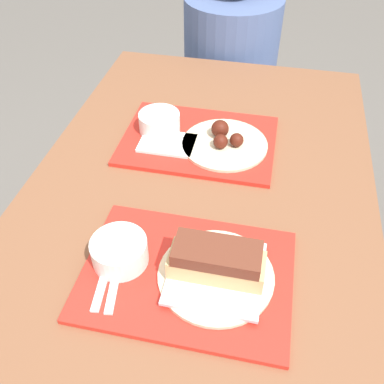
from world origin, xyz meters
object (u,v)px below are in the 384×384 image
(tray_near, at_px, (187,275))
(bowl_coleslaw_near, at_px, (119,250))
(person_seated_across, at_px, (231,51))
(wings_plate_far, at_px, (224,141))
(tray_far, at_px, (199,140))
(bowl_coleslaw_far, at_px, (159,121))
(brisket_sandwich_plate, at_px, (216,267))

(tray_near, relative_size, bowl_coleslaw_near, 3.66)
(person_seated_across, bearing_deg, wings_plate_far, -83.61)
(tray_far, height_order, wings_plate_far, wings_plate_far)
(bowl_coleslaw_near, bearing_deg, bowl_coleslaw_far, 95.12)
(tray_near, bearing_deg, wings_plate_far, 88.99)
(bowl_coleslaw_near, bearing_deg, wings_plate_far, 71.14)
(bowl_coleslaw_far, distance_m, wings_plate_far, 0.19)
(bowl_coleslaw_near, bearing_deg, tray_far, 80.54)
(tray_near, relative_size, bowl_coleslaw_far, 3.66)
(tray_far, relative_size, brisket_sandwich_plate, 1.81)
(wings_plate_far, height_order, person_seated_across, person_seated_across)
(brisket_sandwich_plate, xyz_separation_m, bowl_coleslaw_far, (-0.23, 0.45, -0.00))
(bowl_coleslaw_near, relative_size, bowl_coleslaw_far, 1.00)
(brisket_sandwich_plate, distance_m, person_seated_across, 1.16)
(wings_plate_far, bearing_deg, tray_far, 170.14)
(person_seated_across, bearing_deg, tray_far, -89.28)
(brisket_sandwich_plate, relative_size, wings_plate_far, 1.00)
(bowl_coleslaw_near, height_order, brisket_sandwich_plate, brisket_sandwich_plate)
(bowl_coleslaw_near, xyz_separation_m, wings_plate_far, (0.15, 0.42, -0.02))
(tray_near, xyz_separation_m, person_seated_across, (-0.07, 1.15, -0.07))
(tray_far, xyz_separation_m, person_seated_across, (-0.01, 0.71, -0.07))
(tray_near, relative_size, tray_far, 1.00)
(tray_far, height_order, bowl_coleslaw_far, bowl_coleslaw_far)
(bowl_coleslaw_near, height_order, person_seated_across, person_seated_across)
(wings_plate_far, bearing_deg, bowl_coleslaw_far, 171.46)
(tray_far, bearing_deg, bowl_coleslaw_far, 172.31)
(wings_plate_far, bearing_deg, person_seated_across, 96.39)
(tray_near, height_order, wings_plate_far, wings_plate_far)
(tray_near, xyz_separation_m, tray_far, (-0.06, 0.44, 0.00))
(tray_near, height_order, tray_far, same)
(tray_far, distance_m, brisket_sandwich_plate, 0.46)
(tray_near, bearing_deg, tray_far, 98.35)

